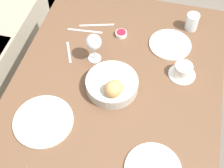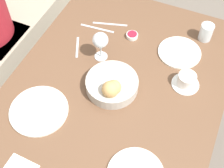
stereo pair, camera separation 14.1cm
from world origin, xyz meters
name	(u,v)px [view 1 (the left image)]	position (x,y,z in m)	size (l,w,h in m)	color
ground_plane	(114,151)	(0.00, 0.00, 0.00)	(10.00, 10.00, 0.00)	#6B6056
dining_table	(115,98)	(0.00, 0.00, 0.63)	(1.31, 0.97, 0.72)	brown
bread_basket	(112,85)	(-0.02, 0.01, 0.75)	(0.24, 0.24, 0.11)	#B2ADA3
plate_near_right	(170,44)	(0.32, -0.21, 0.72)	(0.21, 0.21, 0.01)	silver
plate_far_center	(43,121)	(-0.25, 0.25, 0.72)	(0.26, 0.26, 0.01)	silver
water_tumbler	(192,22)	(0.47, -0.30, 0.76)	(0.07, 0.07, 0.09)	silver
wine_glass	(94,43)	(0.14, 0.14, 0.83)	(0.08, 0.08, 0.16)	silver
coffee_cup	(183,71)	(0.14, -0.29, 0.75)	(0.13, 0.13, 0.07)	white
jam_bowl_berry	(121,34)	(0.33, 0.05, 0.73)	(0.06, 0.06, 0.02)	white
fork_silver	(97,25)	(0.37, 0.19, 0.72)	(0.06, 0.18, 0.00)	#B7B7BC
knife_silver	(85,31)	(0.31, 0.24, 0.72)	(0.03, 0.19, 0.00)	#B7B7BC
spoon_coffee	(69,52)	(0.15, 0.28, 0.72)	(0.13, 0.07, 0.00)	#B7B7BC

